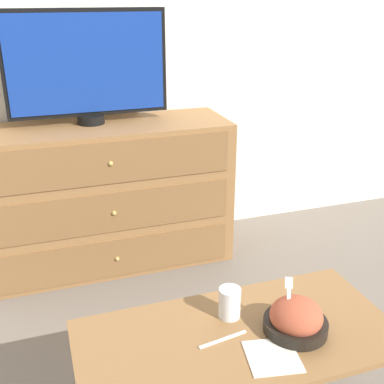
# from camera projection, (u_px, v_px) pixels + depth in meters

# --- Properties ---
(ground_plane) EXTENTS (12.00, 12.00, 0.00)m
(ground_plane) POSITION_uv_depth(u_px,v_px,m) (104.00, 240.00, 3.00)
(ground_plane) COLOR #70665B
(wall_back) EXTENTS (12.00, 0.05, 2.60)m
(wall_back) POSITION_uv_depth(u_px,v_px,m) (86.00, 19.00, 2.52)
(wall_back) COLOR white
(wall_back) RESTS_ON ground_plane
(dresser) EXTENTS (1.33, 0.47, 0.80)m
(dresser) POSITION_uv_depth(u_px,v_px,m) (107.00, 196.00, 2.63)
(dresser) COLOR olive
(dresser) RESTS_ON ground_plane
(tv) EXTENTS (0.81, 0.14, 0.57)m
(tv) POSITION_uv_depth(u_px,v_px,m) (87.00, 66.00, 2.40)
(tv) COLOR black
(tv) RESTS_ON dresser
(coffee_table) EXTENTS (1.02, 0.50, 0.42)m
(coffee_table) POSITION_uv_depth(u_px,v_px,m) (238.00, 350.00, 1.55)
(coffee_table) COLOR olive
(coffee_table) RESTS_ON ground_plane
(takeout_bowl) EXTENTS (0.21, 0.21, 0.17)m
(takeout_bowl) POSITION_uv_depth(u_px,v_px,m) (296.00, 319.00, 1.53)
(takeout_bowl) COLOR black
(takeout_bowl) RESTS_ON coffee_table
(drink_cup) EXTENTS (0.07, 0.07, 0.11)m
(drink_cup) POSITION_uv_depth(u_px,v_px,m) (230.00, 304.00, 1.60)
(drink_cup) COLOR white
(drink_cup) RESTS_ON coffee_table
(napkin) EXTENTS (0.18, 0.18, 0.00)m
(napkin) POSITION_uv_depth(u_px,v_px,m) (272.00, 356.00, 1.43)
(napkin) COLOR silver
(napkin) RESTS_ON coffee_table
(knife) EXTENTS (0.17, 0.04, 0.01)m
(knife) POSITION_uv_depth(u_px,v_px,m) (223.00, 339.00, 1.50)
(knife) COLOR white
(knife) RESTS_ON coffee_table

